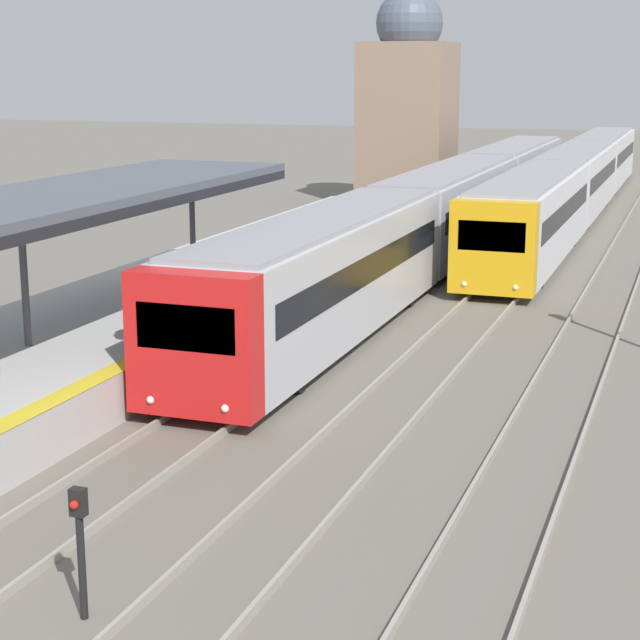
{
  "coord_description": "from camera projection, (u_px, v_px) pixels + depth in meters",
  "views": [
    {
      "loc": [
        8.98,
        -7.28,
        6.81
      ],
      "look_at": [
        1.62,
        13.22,
        1.69
      ],
      "focal_mm": 60.0,
      "sensor_mm": 36.0,
      "label": 1
    }
  ],
  "objects": [
    {
      "name": "platform_canopy",
      "position": [
        21.0,
        205.0,
        22.23
      ],
      "size": [
        4.0,
        19.93,
        3.15
      ],
      "color": "#4C515B",
      "rests_on": "station_platform"
    },
    {
      "name": "train_near",
      "position": [
        449.0,
        207.0,
        40.17
      ],
      "size": [
        2.66,
        43.67,
        3.19
      ],
      "color": "red",
      "rests_on": "ground_plane"
    },
    {
      "name": "distant_domed_building",
      "position": [
        408.0,
        105.0,
        54.13
      ],
      "size": [
        4.34,
        4.34,
        10.73
      ],
      "color": "#89705B",
      "rests_on": "ground_plane"
    },
    {
      "name": "person_on_platform",
      "position": [
        137.0,
        303.0,
        22.51
      ],
      "size": [
        0.4,
        0.4,
        1.66
      ],
      "color": "#2D2D33",
      "rests_on": "station_platform"
    },
    {
      "name": "signal_post_near",
      "position": [
        80.0,
        539.0,
        13.34
      ],
      "size": [
        0.2,
        0.21,
        1.76
      ],
      "color": "black",
      "rests_on": "ground_plane"
    },
    {
      "name": "train_far",
      "position": [
        575.0,
        179.0,
        50.5
      ],
      "size": [
        2.57,
        41.84,
        3.17
      ],
      "color": "gold",
      "rests_on": "ground_plane"
    }
  ]
}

